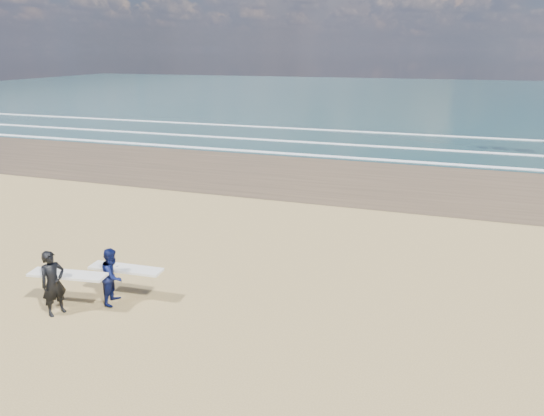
% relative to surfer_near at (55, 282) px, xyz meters
% --- Properties ---
extents(ocean, '(220.00, 100.00, 0.02)m').
position_rel_surfer_near_xyz_m(ocean, '(21.56, 71.92, -0.94)').
color(ocean, '#1B393B').
rests_on(ocean, ground).
extents(surfer_near, '(2.25, 1.16, 1.87)m').
position_rel_surfer_near_xyz_m(surfer_near, '(0.00, 0.00, 0.00)').
color(surfer_near, black).
rests_on(surfer_near, ground).
extents(surfer_far, '(2.23, 1.12, 1.68)m').
position_rel_surfer_near_xyz_m(surfer_far, '(1.14, 1.05, -0.10)').
color(surfer_far, '#0B1341').
rests_on(surfer_far, ground).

